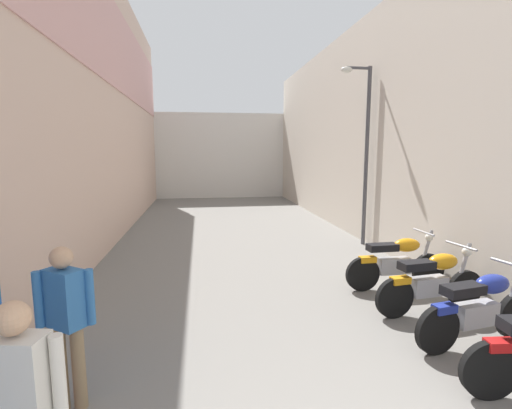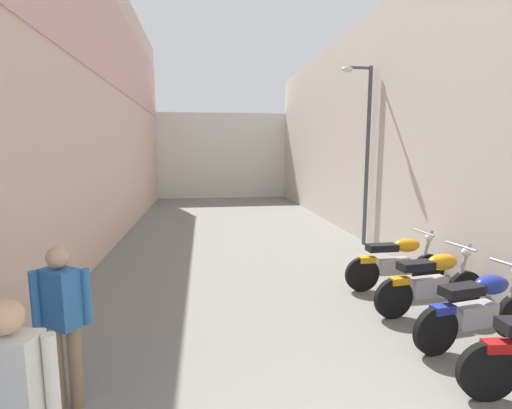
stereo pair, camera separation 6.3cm
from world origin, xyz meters
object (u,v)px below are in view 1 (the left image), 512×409
at_px(motorcycle_fifth, 397,261).
at_px(street_lamp, 363,142).
at_px(pedestrian_mid_alley, 66,316).
at_px(motorcycle_fourth, 432,281).
at_px(pedestrian_by_doorway, 21,407).
at_px(motorcycle_third, 480,307).

distance_m(motorcycle_fifth, street_lamp, 3.81).
distance_m(motorcycle_fifth, pedestrian_mid_alley, 5.24).
xyz_separation_m(motorcycle_fourth, street_lamp, (0.70, 4.09, 2.12)).
distance_m(motorcycle_fifth, pedestrian_by_doorway, 5.79).
relative_size(motorcycle_third, motorcycle_fourth, 1.00).
height_order(motorcycle_fourth, motorcycle_fifth, same).
distance_m(motorcycle_third, street_lamp, 5.52).
relative_size(motorcycle_fifth, pedestrian_mid_alley, 1.18).
relative_size(motorcycle_fourth, pedestrian_mid_alley, 1.18).
bearing_deg(pedestrian_by_doorway, street_lamp, 52.72).
xyz_separation_m(motorcycle_fifth, pedestrian_by_doorway, (-4.45, -3.68, 0.42)).
bearing_deg(motorcycle_fourth, motorcycle_third, -90.00).
bearing_deg(pedestrian_mid_alley, motorcycle_fifth, 27.74).
distance_m(motorcycle_fourth, pedestrian_mid_alley, 4.85).
relative_size(pedestrian_mid_alley, street_lamp, 0.35).
bearing_deg(motorcycle_fifth, motorcycle_third, -90.00).
bearing_deg(motorcycle_third, pedestrian_mid_alley, -174.23).
relative_size(motorcycle_fifth, pedestrian_by_doorway, 1.18).
xyz_separation_m(motorcycle_third, motorcycle_fifth, (0.00, 1.96, 0.00)).
bearing_deg(pedestrian_mid_alley, motorcycle_fourth, 17.14).
height_order(motorcycle_fourth, pedestrian_by_doorway, pedestrian_by_doorway).
distance_m(motorcycle_third, pedestrian_by_doorway, 4.79).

